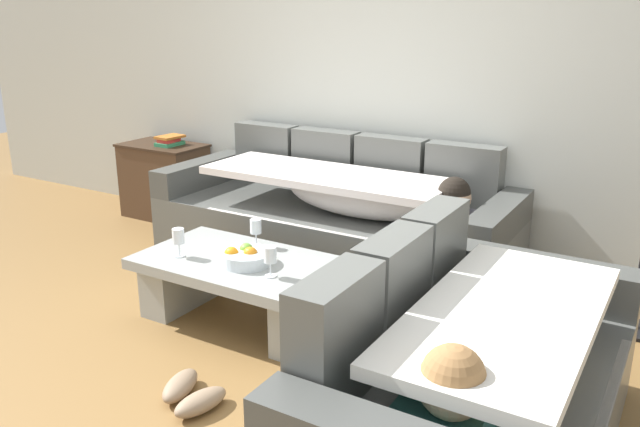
% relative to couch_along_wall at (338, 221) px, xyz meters
% --- Properties ---
extents(ground_plane, '(14.00, 14.00, 0.00)m').
position_rel_couch_along_wall_xyz_m(ground_plane, '(0.09, -1.63, -0.33)').
color(ground_plane, brown).
extents(back_wall, '(9.00, 0.10, 2.70)m').
position_rel_couch_along_wall_xyz_m(back_wall, '(0.09, 0.52, 1.02)').
color(back_wall, beige).
rests_on(back_wall, ground_plane).
extents(couch_along_wall, '(2.51, 0.92, 0.88)m').
position_rel_couch_along_wall_xyz_m(couch_along_wall, '(0.00, 0.00, 0.00)').
color(couch_along_wall, '#585B57').
rests_on(couch_along_wall, ground_plane).
extents(couch_near_window, '(0.92, 1.71, 0.88)m').
position_rel_couch_along_wall_xyz_m(couch_near_window, '(1.49, -1.56, 0.01)').
color(couch_near_window, '#585B57').
rests_on(couch_near_window, ground_plane).
extents(coffee_table, '(1.20, 0.68, 0.38)m').
position_rel_couch_along_wall_xyz_m(coffee_table, '(-0.02, -1.04, -0.09)').
color(coffee_table, '#969B97').
rests_on(coffee_table, ground_plane).
extents(fruit_bowl, '(0.28, 0.28, 0.10)m').
position_rel_couch_along_wall_xyz_m(fruit_bowl, '(0.03, -1.08, 0.09)').
color(fruit_bowl, silver).
rests_on(fruit_bowl, coffee_table).
extents(wine_glass_near_left, '(0.07, 0.07, 0.17)m').
position_rel_couch_along_wall_xyz_m(wine_glass_near_left, '(-0.37, -1.19, 0.17)').
color(wine_glass_near_left, silver).
rests_on(wine_glass_near_left, coffee_table).
extents(wine_glass_near_right, '(0.07, 0.07, 0.17)m').
position_rel_couch_along_wall_xyz_m(wine_glass_near_right, '(0.25, -1.16, 0.17)').
color(wine_glass_near_right, silver).
rests_on(wine_glass_near_right, coffee_table).
extents(wine_glass_far_back, '(0.07, 0.07, 0.17)m').
position_rel_couch_along_wall_xyz_m(wine_glass_far_back, '(-0.09, -0.82, 0.17)').
color(wine_glass_far_back, silver).
rests_on(wine_glass_far_back, coffee_table).
extents(side_cabinet, '(0.72, 0.44, 0.64)m').
position_rel_couch_along_wall_xyz_m(side_cabinet, '(-1.85, 0.22, -0.01)').
color(side_cabinet, '#4A3220').
rests_on(side_cabinet, ground_plane).
extents(book_stack_on_cabinet, '(0.18, 0.23, 0.08)m').
position_rel_couch_along_wall_xyz_m(book_stack_on_cabinet, '(-1.76, 0.22, 0.35)').
color(book_stack_on_cabinet, '#338C59').
rests_on(book_stack_on_cabinet, side_cabinet).
extents(pair_of_shoes, '(0.35, 0.34, 0.09)m').
position_rel_couch_along_wall_xyz_m(pair_of_shoes, '(0.26, -1.82, -0.28)').
color(pair_of_shoes, '#8C7259').
rests_on(pair_of_shoes, ground_plane).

